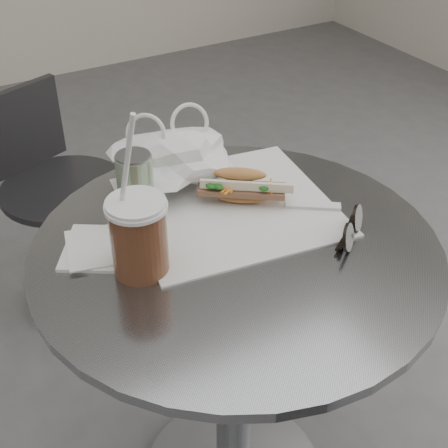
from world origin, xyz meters
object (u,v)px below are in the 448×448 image
chair_far (62,218)px  drink_can (136,186)px  sunglasses (351,230)px  cafe_table (235,348)px  banh_mi (241,186)px  iced_coffee (139,235)px

chair_far → drink_can: 0.84m
sunglasses → cafe_table: bearing=119.2°
banh_mi → chair_far: bearing=140.9°
drink_can → chair_far: bearing=90.2°
cafe_table → iced_coffee: (-0.18, 0.02, 0.35)m
iced_coffee → sunglasses: bearing=-16.4°
cafe_table → banh_mi: size_ratio=3.46×
sunglasses → drink_can: bearing=103.2°
cafe_table → iced_coffee: iced_coffee is taller
cafe_table → drink_can: size_ratio=5.66×
cafe_table → sunglasses: size_ratio=7.03×
cafe_table → sunglasses: 0.36m
cafe_table → sunglasses: (0.19, -0.09, 0.29)m
sunglasses → banh_mi: bearing=82.9°
chair_far → drink_can: bearing=69.1°
chair_far → banh_mi: size_ratio=3.24×
drink_can → cafe_table: bearing=-56.8°
chair_far → iced_coffee: bearing=64.8°
cafe_table → banh_mi: banh_mi is taller
cafe_table → chair_far: 0.88m
drink_can → iced_coffee: bearing=-111.4°
cafe_table → iced_coffee: 0.39m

